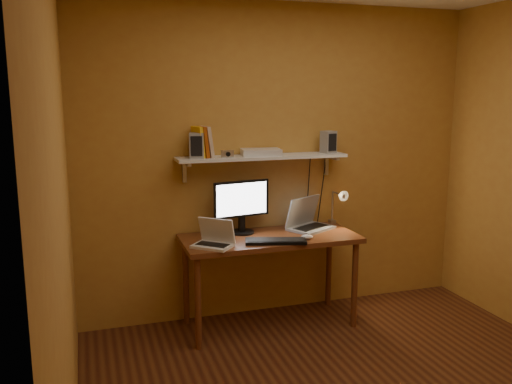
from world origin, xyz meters
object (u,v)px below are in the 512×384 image
object	(u,v)px
mouse	(307,237)
speaker_left	(197,145)
keyboard	(276,241)
laptop	(307,220)
desk_lamp	(339,202)
speaker_right	(328,142)
desk	(270,246)
netbook	(214,239)
monitor	(242,204)
shelf_camera	(228,154)
router	(261,152)
wall_shelf	(262,157)

from	to	relation	value
mouse	speaker_left	world-z (taller)	speaker_left
keyboard	laptop	bearing A→B (deg)	55.52
desk_lamp	speaker_right	size ratio (longest dim) A/B	2.03
desk	desk_lamp	bearing A→B (deg)	10.81
desk	netbook	distance (m)	0.52
netbook	mouse	xyz separation A→B (m)	(0.73, -0.04, -0.04)
desk	keyboard	size ratio (longest dim) A/B	3.03
monitor	speaker_right	world-z (taller)	speaker_right
laptop	shelf_camera	distance (m)	0.90
speaker_right	keyboard	bearing A→B (deg)	-162.43
router	monitor	bearing A→B (deg)	-167.48
desk	monitor	bearing A→B (deg)	139.05
desk_lamp	speaker_left	size ratio (longest dim) A/B	1.91
mouse	speaker_left	size ratio (longest dim) A/B	0.50
wall_shelf	laptop	size ratio (longest dim) A/B	3.15
monitor	speaker_right	size ratio (longest dim) A/B	2.57
monitor	desk_lamp	size ratio (longest dim) A/B	1.27
desk_lamp	netbook	bearing A→B (deg)	-167.04
laptop	netbook	world-z (taller)	laptop
keyboard	desk_lamp	distance (m)	0.78
monitor	mouse	bearing A→B (deg)	-47.20
netbook	keyboard	world-z (taller)	netbook
monitor	mouse	xyz separation A→B (m)	(0.43, -0.33, -0.22)
netbook	router	distance (m)	0.83
keyboard	speaker_right	bearing A→B (deg)	48.76
keyboard	mouse	distance (m)	0.27
speaker_right	router	size ratio (longest dim) A/B	0.59
wall_shelf	speaker_left	distance (m)	0.55
keyboard	speaker_right	world-z (taller)	speaker_right
mouse	desk_lamp	bearing A→B (deg)	39.19
wall_shelf	desk	bearing A→B (deg)	-90.00
mouse	laptop	bearing A→B (deg)	70.09
desk	monitor	xyz separation A→B (m)	(-0.19, 0.16, 0.33)
laptop	router	distance (m)	0.70
netbook	shelf_camera	xyz separation A→B (m)	(0.18, 0.27, 0.60)
wall_shelf	keyboard	size ratio (longest dim) A/B	3.03
speaker_left	speaker_right	bearing A→B (deg)	16.30
wall_shelf	speaker_right	bearing A→B (deg)	0.20
keyboard	speaker_left	world-z (taller)	speaker_left
mouse	desk_lamp	distance (m)	0.55
desk_lamp	keyboard	bearing A→B (deg)	-154.85
wall_shelf	speaker_right	size ratio (longest dim) A/B	7.59
wall_shelf	netbook	world-z (taller)	wall_shelf
desk	router	distance (m)	0.76
shelf_camera	router	size ratio (longest dim) A/B	0.31
monitor	desk_lamp	world-z (taller)	monitor
desk	speaker_right	world-z (taller)	speaker_right
mouse	wall_shelf	bearing A→B (deg)	127.15
mouse	speaker_right	size ratio (longest dim) A/B	0.54
wall_shelf	laptop	world-z (taller)	wall_shelf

